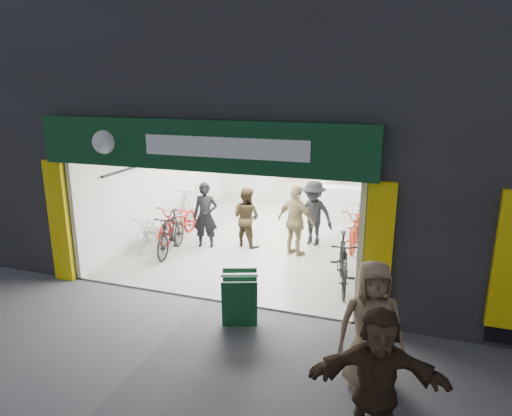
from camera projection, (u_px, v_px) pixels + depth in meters
The scene contains 16 objects.
ground at pixel (203, 299), 8.96m from camera, with size 60.00×60.00×0.00m, color #56565B.
building at pixel (310, 75), 12.09m from camera, with size 17.00×10.27×8.00m.
bike_left_front at pixel (152, 231), 11.69m from camera, with size 0.59×1.70×0.89m, color silver.
bike_left_midfront at pixel (171, 233), 11.22m from camera, with size 0.50×1.79×1.07m, color black.
bike_left_midback at pixel (178, 222), 12.25m from camera, with size 0.68×1.94×1.02m, color maroon.
bike_left_back at pixel (192, 204), 13.74m from camera, with size 0.54×1.92×1.16m, color #ABABB0.
bike_right_front at pixel (343, 262), 9.31m from camera, with size 0.53×1.89×1.14m, color black.
bike_right_mid at pixel (358, 227), 11.73m from camera, with size 0.72×2.06×1.08m, color maroon.
bike_right_back at pixel (361, 217), 12.48m from camera, with size 0.52×1.84×1.11m, color silver.
customer_a at pixel (205, 216), 11.54m from camera, with size 0.63×0.41×1.72m, color black.
customer_b at pixel (246, 217), 11.66m from camera, with size 0.77×0.60×1.58m, color #392C19.
customer_c at pixel (313, 214), 11.70m from camera, with size 1.12×0.64×1.73m, color black.
customer_d at pixel (296, 221), 10.98m from camera, with size 1.04×0.43×1.78m, color #907C53.
pedestrian_near at pixel (371, 326), 6.18m from camera, with size 0.91×0.59×1.86m, color #8A6D50.
pedestrian_far at pixel (377, 376), 5.25m from camera, with size 1.58×0.50×1.70m, color #3D2B1C.
sandwich_board at pixel (240, 298), 7.88m from camera, with size 0.78×0.79×0.94m.
Camera 1 is at (3.60, -7.40, 4.11)m, focal length 32.00 mm.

